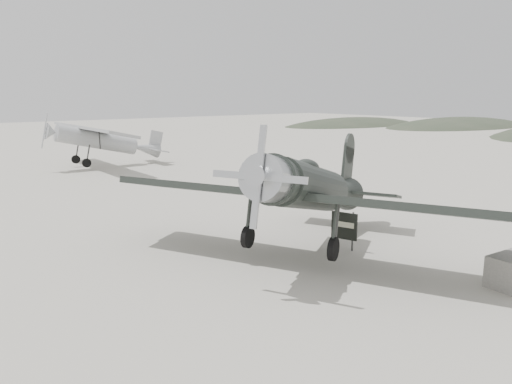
# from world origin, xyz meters

# --- Properties ---
(ground) EXTENTS (160.00, 160.00, 0.00)m
(ground) POSITION_xyz_m (0.00, 0.00, 0.00)
(ground) COLOR #A5A092
(ground) RESTS_ON ground
(hill_east_north) EXTENTS (36.00, 18.00, 6.00)m
(hill_east_north) POSITION_xyz_m (60.00, 28.00, 0.00)
(hill_east_north) COLOR #313C2B
(hill_east_north) RESTS_ON ground
(hill_northeast) EXTENTS (32.00, 16.00, 5.20)m
(hill_northeast) POSITION_xyz_m (50.00, 40.00, 0.00)
(hill_northeast) COLOR #313C2B
(hill_northeast) RESTS_ON ground
(lowwing_monoplane) EXTENTS (8.72, 11.13, 3.70)m
(lowwing_monoplane) POSITION_xyz_m (-0.56, -1.45, 1.96)
(lowwing_monoplane) COLOR black
(lowwing_monoplane) RESTS_ON ground
(highwing_monoplane) EXTENTS (7.89, 11.08, 3.16)m
(highwing_monoplane) POSITION_xyz_m (1.43, 20.06, 1.98)
(highwing_monoplane) COLOR gray
(highwing_monoplane) RESTS_ON ground
(sign_board) EXTENTS (0.31, 0.83, 1.23)m
(sign_board) POSITION_xyz_m (0.34, -2.00, 0.73)
(sign_board) COLOR #333333
(sign_board) RESTS_ON ground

